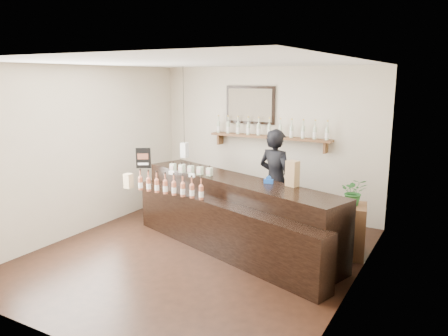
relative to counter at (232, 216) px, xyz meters
name	(u,v)px	position (x,y,z in m)	size (l,w,h in m)	color
ground	(197,255)	(-0.28, -0.56, -0.50)	(5.00, 5.00, 0.00)	black
room_shell	(196,142)	(-0.28, -0.56, 1.21)	(5.00, 5.00, 5.00)	beige
back_wall_decor	(257,123)	(-0.44, 1.81, 1.26)	(2.66, 0.96, 1.69)	brown
counter	(232,216)	(0.00, 0.00, 0.00)	(3.80, 2.17, 1.23)	black
promo_sign	(143,158)	(-1.77, 0.07, 0.74)	(0.22, 0.15, 0.35)	black
paper_bag	(292,174)	(0.93, 0.12, 0.75)	(0.20, 0.18, 0.37)	olive
tape_dispenser	(269,180)	(0.56, 0.10, 0.61)	(0.15, 0.08, 0.12)	#184CAE
side_cabinet	(351,230)	(1.72, 0.54, -0.11)	(0.49, 0.60, 0.78)	brown
potted_plant	(354,192)	(1.72, 0.54, 0.48)	(0.36, 0.32, 0.40)	#2D702D
shopkeeper	(275,174)	(0.30, 0.99, 0.50)	(0.73, 0.48, 2.00)	black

